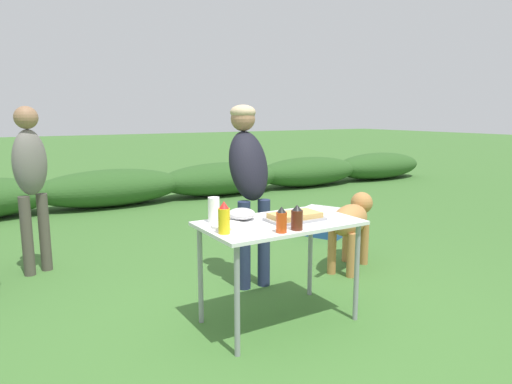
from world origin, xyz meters
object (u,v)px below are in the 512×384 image
folding_table (279,232)px  plate_stack (227,225)px  mixing_bowl (242,214)px  standing_person_in_navy_coat (249,173)px  hot_sauce_bottle (281,220)px  paper_cup_stack (214,210)px  cooler_box (323,222)px  mustard_bottle (224,218)px  food_tray (295,217)px  bbq_sauce_bottle (297,218)px  standing_person_in_gray_fleece (31,173)px  dog (352,221)px

folding_table → plate_stack: bearing=172.7°
mixing_bowl → standing_person_in_navy_coat: bearing=55.7°
standing_person_in_navy_coat → hot_sauce_bottle: bearing=-102.8°
paper_cup_stack → cooler_box: size_ratio=0.31×
hot_sauce_bottle → cooler_box: bearing=44.7°
mustard_bottle → cooler_box: 2.93m
food_tray → plate_stack: size_ratio=1.80×
standing_person_in_navy_coat → food_tray: bearing=-90.0°
food_tray → mixing_bowl: bearing=143.8°
mustard_bottle → plate_stack: bearing=55.6°
plate_stack → mixing_bowl: 0.24m
folding_table → hot_sauce_bottle: 0.34m
folding_table → paper_cup_stack: 0.49m
bbq_sauce_bottle → mustard_bottle: 0.47m
standing_person_in_gray_fleece → cooler_box: bearing=-32.1°
plate_stack → paper_cup_stack: 0.18m
bbq_sauce_bottle → dog: 1.60m
food_tray → hot_sauce_bottle: (-0.27, -0.22, 0.05)m
food_tray → cooler_box: (1.67, 1.69, -0.60)m
paper_cup_stack → food_tray: bearing=-25.9°
plate_stack → hot_sauce_bottle: (0.23, -0.30, 0.07)m
plate_stack → paper_cup_stack: paper_cup_stack is taller
paper_cup_stack → cooler_box: bearing=33.5°
paper_cup_stack → cooler_box: paper_cup_stack is taller
plate_stack → paper_cup_stack: bearing=95.9°
plate_stack → bbq_sauce_bottle: size_ratio=1.33×
folding_table → mustard_bottle: (-0.48, -0.09, 0.18)m
food_tray → plate_stack: food_tray is taller
standing_person_in_gray_fleece → cooler_box: 3.27m
plate_stack → paper_cup_stack: (-0.02, 0.17, 0.08)m
hot_sauce_bottle → mustard_bottle: mustard_bottle is taller
food_tray → cooler_box: size_ratio=0.70×
bbq_sauce_bottle → dog: (1.29, 0.87, -0.36)m
bbq_sauce_bottle → standing_person_in_navy_coat: standing_person_in_navy_coat is taller
food_tray → standing_person_in_gray_fleece: standing_person_in_gray_fleece is taller
bbq_sauce_bottle → hot_sauce_bottle: hot_sauce_bottle is taller
bbq_sauce_bottle → dog: size_ratio=0.18×
food_tray → dog: size_ratio=0.43×
mustard_bottle → standing_person_in_gray_fleece: size_ratio=0.13×
food_tray → plate_stack: 0.50m
food_tray → paper_cup_stack: (-0.51, 0.25, 0.06)m
mustard_bottle → food_tray: bearing=5.5°
mixing_bowl → plate_stack: bearing=-143.1°
food_tray → bbq_sauce_bottle: bearing=-123.3°
standing_person_in_navy_coat → cooler_box: 1.99m
standing_person_in_gray_fleece → paper_cup_stack: bearing=-87.3°
plate_stack → mustard_bottle: (-0.09, -0.14, 0.09)m
folding_table → food_tray: size_ratio=2.76×
bbq_sauce_bottle → plate_stack: bearing=139.8°
mustard_bottle → mixing_bowl: bearing=44.7°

